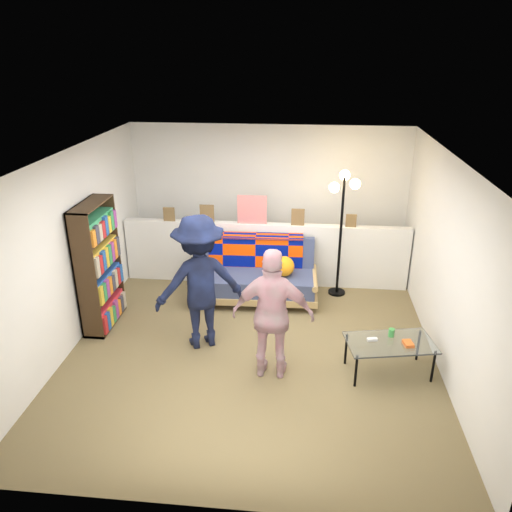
# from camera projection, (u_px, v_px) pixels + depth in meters

# --- Properties ---
(ground) EXTENTS (5.00, 5.00, 0.00)m
(ground) POSITION_uv_depth(u_px,v_px,m) (253.00, 343.00, 6.42)
(ground) COLOR brown
(ground) RESTS_ON ground
(room_shell) EXTENTS (4.60, 5.05, 2.45)m
(room_shell) POSITION_uv_depth(u_px,v_px,m) (257.00, 208.00, 6.20)
(room_shell) COLOR silver
(room_shell) RESTS_ON ground
(half_wall_ledge) EXTENTS (4.45, 0.15, 1.00)m
(half_wall_ledge) POSITION_uv_depth(u_px,v_px,m) (265.00, 254.00, 7.87)
(half_wall_ledge) COLOR silver
(half_wall_ledge) RESTS_ON ground
(ledge_decor) EXTENTS (2.97, 0.02, 0.45)m
(ledge_decor) POSITION_uv_depth(u_px,v_px,m) (250.00, 213.00, 7.61)
(ledge_decor) COLOR brown
(ledge_decor) RESTS_ON half_wall_ledge
(futon_sofa) EXTENTS (1.89, 0.95, 0.80)m
(futon_sofa) POSITION_uv_depth(u_px,v_px,m) (256.00, 275.00, 7.44)
(futon_sofa) COLOR tan
(futon_sofa) RESTS_ON ground
(bookshelf) EXTENTS (0.29, 0.86, 1.72)m
(bookshelf) POSITION_uv_depth(u_px,v_px,m) (99.00, 270.00, 6.59)
(bookshelf) COLOR black
(bookshelf) RESTS_ON ground
(coffee_table) EXTENTS (1.07, 0.72, 0.51)m
(coffee_table) POSITION_uv_depth(u_px,v_px,m) (391.00, 344.00, 5.70)
(coffee_table) COLOR black
(coffee_table) RESTS_ON ground
(floor_lamp) EXTENTS (0.44, 0.34, 1.90)m
(floor_lamp) POSITION_uv_depth(u_px,v_px,m) (343.00, 209.00, 7.22)
(floor_lamp) COLOR black
(floor_lamp) RESTS_ON ground
(person_left) EXTENTS (1.28, 1.05, 1.72)m
(person_left) POSITION_uv_depth(u_px,v_px,m) (200.00, 282.00, 6.10)
(person_left) COLOR black
(person_left) RESTS_ON ground
(person_right) EXTENTS (0.93, 0.42, 1.56)m
(person_right) POSITION_uv_depth(u_px,v_px,m) (273.00, 315.00, 5.52)
(person_right) COLOR pink
(person_right) RESTS_ON ground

